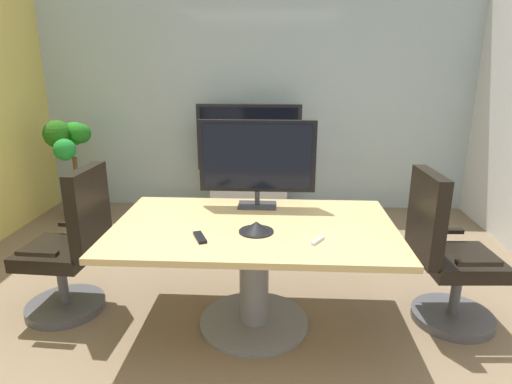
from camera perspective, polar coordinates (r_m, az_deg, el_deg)
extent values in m
plane|color=#7A664C|center=(3.04, -3.17, -18.80)|extent=(6.66, 6.66, 0.00)
cube|color=#9EB2B7|center=(5.30, -0.07, 12.41)|extent=(5.22, 0.10, 2.71)
cube|color=tan|center=(2.84, -0.27, -4.76)|extent=(1.85, 1.12, 0.04)
cylinder|color=slate|center=(3.00, -0.26, -11.38)|extent=(0.20, 0.20, 0.70)
cylinder|color=slate|center=(3.17, -0.26, -16.75)|extent=(0.76, 0.76, 0.03)
cylinder|color=#4C4C51|center=(3.60, -23.86, -13.62)|extent=(0.56, 0.56, 0.06)
cylinder|color=#4C4C51|center=(3.50, -24.27, -10.64)|extent=(0.07, 0.07, 0.36)
cube|color=black|center=(3.41, -24.72, -7.35)|extent=(0.50, 0.50, 0.10)
cube|color=black|center=(3.17, -21.24, -2.34)|extent=(0.11, 0.46, 0.60)
cube|color=black|center=(3.57, -22.61, -3.97)|extent=(0.28, 0.06, 0.03)
cube|color=black|center=(3.16, -27.02, -7.24)|extent=(0.28, 0.06, 0.03)
cylinder|color=#4C4C51|center=(3.49, 24.53, -14.76)|extent=(0.56, 0.56, 0.06)
cylinder|color=#4C4C51|center=(3.39, 24.97, -11.72)|extent=(0.07, 0.07, 0.36)
cube|color=black|center=(3.29, 25.45, -8.34)|extent=(0.51, 0.51, 0.10)
cube|color=black|center=(3.07, 21.66, -3.03)|extent=(0.11, 0.46, 0.60)
cube|color=black|center=(3.03, 27.44, -8.33)|extent=(0.28, 0.07, 0.03)
cube|color=black|center=(3.46, 23.62, -4.76)|extent=(0.28, 0.07, 0.03)
cube|color=#333338|center=(3.18, 0.17, -1.77)|extent=(0.28, 0.18, 0.02)
cylinder|color=#333338|center=(3.17, 0.17, -0.78)|extent=(0.04, 0.04, 0.10)
cube|color=black|center=(3.10, 0.18, 4.76)|extent=(0.84, 0.04, 0.52)
cube|color=black|center=(3.08, 0.16, 4.68)|extent=(0.77, 0.01, 0.47)
cube|color=#B7BABC|center=(5.16, -0.88, 0.08)|extent=(0.90, 0.36, 0.55)
cube|color=black|center=(4.99, -0.93, 7.22)|extent=(1.20, 0.06, 0.76)
cube|color=black|center=(4.96, -0.96, 7.15)|extent=(1.12, 0.01, 0.69)
cylinder|color=brown|center=(5.41, -22.23, -1.83)|extent=(0.34, 0.34, 0.30)
cylinder|color=brown|center=(5.31, -22.67, 1.95)|extent=(0.05, 0.05, 0.44)
sphere|color=#1D6E1A|center=(5.17, -22.19, 7.21)|extent=(0.22, 0.22, 0.22)
sphere|color=#20891E|center=(5.32, -22.89, 7.17)|extent=(0.26, 0.26, 0.26)
sphere|color=#246315|center=(5.28, -24.80, 6.97)|extent=(0.31, 0.31, 0.31)
sphere|color=#1F8C30|center=(5.08, -24.02, 5.14)|extent=(0.24, 0.24, 0.24)
cone|color=black|center=(2.71, 0.04, -4.63)|extent=(0.19, 0.19, 0.07)
cylinder|color=black|center=(2.72, 0.04, -5.23)|extent=(0.22, 0.22, 0.01)
cube|color=black|center=(2.64, -7.45, -5.97)|extent=(0.11, 0.18, 0.02)
cube|color=silver|center=(2.60, 8.21, -6.39)|extent=(0.09, 0.12, 0.02)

